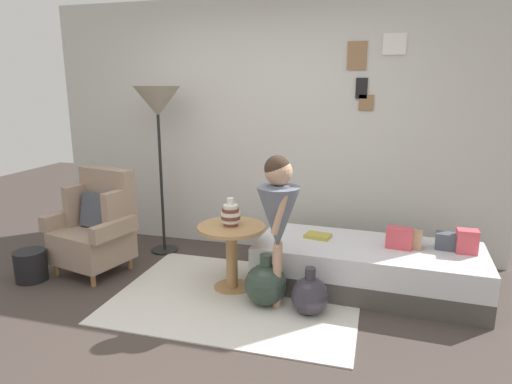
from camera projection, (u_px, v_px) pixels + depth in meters
ground_plane at (199, 338)px, 3.15m from camera, size 12.00×12.00×0.00m
gallery_wall at (268, 128)px, 4.67m from camera, size 4.80×0.12×2.60m
rug at (238, 296)px, 3.75m from camera, size 2.00×1.50×0.01m
armchair at (97, 226)px, 4.22m from camera, size 0.85×0.71×0.97m
daybed at (367, 267)px, 3.86m from camera, size 1.94×0.89×0.40m
pillow_head at (467, 241)px, 3.63m from camera, size 0.16×0.12×0.20m
pillow_mid at (448, 241)px, 3.71m from camera, size 0.21×0.14×0.14m
pillow_back at (412, 239)px, 3.76m from camera, size 0.18×0.14×0.15m
pillow_extra at (399, 238)px, 3.74m from camera, size 0.22×0.14×0.17m
side_table at (232, 244)px, 3.82m from camera, size 0.58×0.58×0.57m
vase_striped at (231, 214)px, 3.77m from camera, size 0.16×0.16×0.24m
floor_lamp at (158, 107)px, 4.45m from camera, size 0.47×0.47×1.73m
person_child at (278, 211)px, 3.44m from camera, size 0.34×0.34×1.23m
book_on_daybed at (318, 236)px, 4.02m from camera, size 0.25×0.20×0.03m
demijohn_near at (266, 284)px, 3.59m from camera, size 0.34×0.34×0.43m
demijohn_far at (310, 295)px, 3.45m from camera, size 0.30×0.30×0.38m
magazine_basket at (31, 266)px, 4.05m from camera, size 0.28×0.28×0.28m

